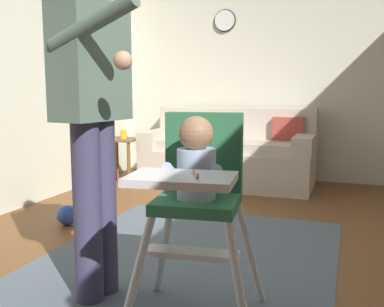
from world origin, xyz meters
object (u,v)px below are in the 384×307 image
adult_standing (94,114)px  couch (230,155)px  high_chair (198,180)px  toy_ball (67,215)px  side_table (122,151)px  sippy_cup (124,134)px  wall_clock (225,21)px

adult_standing → couch: bearing=99.7°
adult_standing → high_chair: bearing=0.2°
toy_ball → high_chair: bearing=-35.7°
high_chair → toy_ball: bearing=-133.0°
high_chair → side_table: size_ratio=1.86×
toy_ball → couch: bearing=67.6°
sippy_cup → wall_clock: bearing=42.7°
adult_standing → side_table: 2.90m
couch → wall_clock: (-0.21, 0.48, 1.57)m
high_chair → adult_standing: (-0.57, 0.08, 0.28)m
couch → sippy_cup: (-1.15, -0.39, 0.24)m
toy_ball → wall_clock: size_ratio=0.61×
high_chair → adult_standing: adult_standing is taller
high_chair → wall_clock: wall_clock is taller
toy_ball → sippy_cup: 1.68m
toy_ball → sippy_cup: size_ratio=1.62×
toy_ball → side_table: (-0.36, 1.57, 0.30)m
adult_standing → toy_ball: (-0.90, 0.98, -0.87)m
adult_standing → sippy_cup: adult_standing is taller
side_table → wall_clock: size_ratio=1.95×
high_chair → toy_ball: size_ratio=5.98×
toy_ball → wall_clock: 3.10m
couch → adult_standing: 3.01m
adult_standing → toy_ball: adult_standing is taller
side_table → sippy_cup: (0.02, 0.00, 0.19)m
adult_standing → wall_clock: wall_clock is taller
sippy_cup → wall_clock: wall_clock is taller
adult_standing → toy_ball: size_ratio=10.33×
high_chair → toy_ball: (-1.47, 1.06, -0.59)m
side_table → sippy_cup: 0.19m
sippy_cup → adult_standing: bearing=-64.1°
high_chair → couch: bearing=-174.9°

